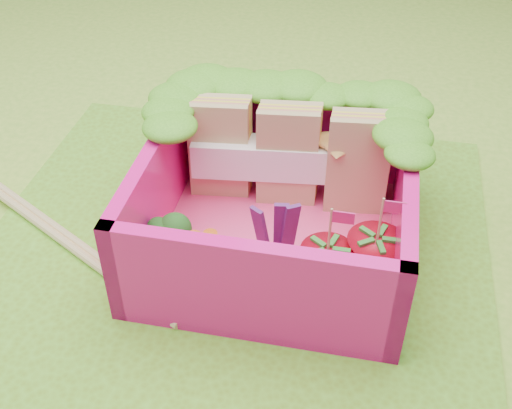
{
  "coord_description": "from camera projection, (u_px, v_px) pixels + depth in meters",
  "views": [
    {
      "loc": [
        0.6,
        -2.31,
        2.3
      ],
      "look_at": [
        0.11,
        0.13,
        0.28
      ],
      "focal_mm": 45.0,
      "sensor_mm": 36.0,
      "label": 1
    }
  ],
  "objects": [
    {
      "name": "snap_peas",
      "position": [
        346.0,
        277.0,
        3.05
      ],
      "size": [
        0.61,
        0.57,
        0.05
      ],
      "color": "green",
      "rests_on": "bento_floor"
    },
    {
      "name": "sandwich_stack",
      "position": [
        290.0,
        155.0,
        3.4
      ],
      "size": [
        1.08,
        0.29,
        0.57
      ],
      "color": "tan",
      "rests_on": "bento_floor"
    },
    {
      "name": "carrot_sticks",
      "position": [
        203.0,
        255.0,
        3.02
      ],
      "size": [
        0.13,
        0.13,
        0.28
      ],
      "color": "orange",
      "rests_on": "bento_floor"
    },
    {
      "name": "bento_box",
      "position": [
        277.0,
        203.0,
        3.17
      ],
      "size": [
        1.3,
        1.3,
        0.55
      ],
      "color": "#FF158F",
      "rests_on": "placemat"
    },
    {
      "name": "placemat",
      "position": [
        231.0,
        257.0,
        3.29
      ],
      "size": [
        2.6,
        2.6,
        0.03
      ],
      "primitive_type": "cube",
      "color": "#68A024",
      "rests_on": "ground"
    },
    {
      "name": "strawberry_left",
      "position": [
        326.0,
        269.0,
        2.95
      ],
      "size": [
        0.25,
        0.25,
        0.49
      ],
      "color": "red",
      "rests_on": "bento_floor"
    },
    {
      "name": "broccoli",
      "position": [
        162.0,
        240.0,
        3.05
      ],
      "size": [
        0.31,
        0.31,
        0.24
      ],
      "color": "#69A24E",
      "rests_on": "bento_floor"
    },
    {
      "name": "purple_wedges",
      "position": [
        277.0,
        232.0,
        3.06
      ],
      "size": [
        0.19,
        0.11,
        0.38
      ],
      "color": "#4B1855",
      "rests_on": "bento_floor"
    },
    {
      "name": "bento_floor",
      "position": [
        276.0,
        241.0,
        3.33
      ],
      "size": [
        1.3,
        1.3,
        0.05
      ],
      "primitive_type": "cube",
      "color": "#FF4183",
      "rests_on": "placemat"
    },
    {
      "name": "chopsticks",
      "position": [
        45.0,
        224.0,
        3.44
      ],
      "size": [
        1.94,
        1.11,
        0.05
      ],
      "color": "tan",
      "rests_on": "placemat"
    },
    {
      "name": "ground",
      "position": [
        231.0,
        259.0,
        3.3
      ],
      "size": [
        14.0,
        14.0,
        0.0
      ],
      "primitive_type": "plane",
      "color": "#76B332",
      "rests_on": "ground"
    },
    {
      "name": "lettuce_ruffle",
      "position": [
        294.0,
        99.0,
        3.31
      ],
      "size": [
        1.43,
        0.77,
        0.11
      ],
      "color": "#3A901A",
      "rests_on": "bento_box"
    },
    {
      "name": "strawberry_right",
      "position": [
        374.0,
        261.0,
        2.97
      ],
      "size": [
        0.27,
        0.27,
        0.51
      ],
      "color": "red",
      "rests_on": "bento_floor"
    }
  ]
}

